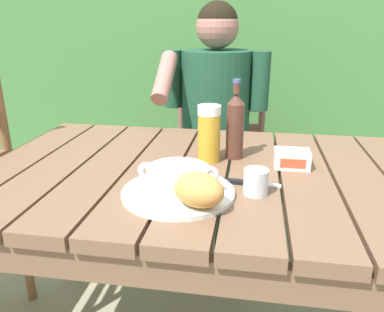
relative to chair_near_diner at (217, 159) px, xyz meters
The scene contains 12 objects.
dining_table 0.89m from the chair_near_diner, 87.54° to the right, with size 1.34×0.86×0.74m.
hedge_backdrop 0.82m from the chair_near_diner, 87.25° to the left, with size 3.89×0.79×1.62m.
chair_near_diner is the anchor object (origin of this frame).
person_eating 0.34m from the chair_near_diner, 90.83° to the right, with size 0.48×0.47×1.24m.
serving_plate 1.09m from the chair_near_diner, 90.08° to the right, with size 0.29×0.29×0.01m.
soup_bowl 1.10m from the chair_near_diner, 90.08° to the right, with size 0.21×0.16×0.07m.
bread_roll 1.18m from the chair_near_diner, 86.85° to the right, with size 0.16×0.14×0.08m.
beer_glass 0.88m from the chair_near_diner, 86.76° to the right, with size 0.07×0.07×0.18m.
beer_bottle 0.85m from the chair_near_diner, 80.71° to the right, with size 0.06×0.06×0.25m.
water_glass_small 1.08m from the chair_near_diner, 79.24° to the right, with size 0.06×0.06×0.07m.
butter_tub 0.91m from the chair_near_diner, 69.64° to the right, with size 0.10×0.08×0.05m.
table_knife 1.01m from the chair_near_diner, 80.63° to the right, with size 0.17×0.03×0.01m.
Camera 1 is at (0.14, -1.05, 1.16)m, focal length 35.51 mm.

